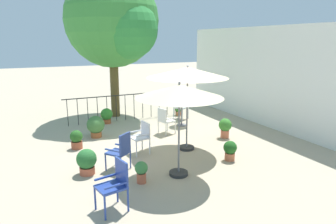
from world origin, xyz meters
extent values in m
plane|color=tan|center=(0.00, 0.00, 0.00)|extent=(60.00, 60.00, 0.00)
cube|color=white|center=(0.00, 4.52, 1.78)|extent=(10.70, 0.30, 3.57)
cube|color=black|center=(-3.37, 0.00, 1.00)|extent=(0.03, 4.72, 0.03)
cylinder|color=black|center=(-3.37, -2.18, 0.50)|extent=(0.02, 0.02, 1.00)
cylinder|color=black|center=(-3.37, -1.82, 0.50)|extent=(0.02, 0.02, 1.00)
cylinder|color=black|center=(-3.37, -1.45, 0.50)|extent=(0.02, 0.02, 1.00)
cylinder|color=black|center=(-3.37, -1.09, 0.50)|extent=(0.02, 0.02, 1.00)
cylinder|color=black|center=(-3.37, -0.73, 0.50)|extent=(0.02, 0.02, 1.00)
cylinder|color=black|center=(-3.37, -0.36, 0.50)|extent=(0.02, 0.02, 1.00)
cylinder|color=black|center=(-3.37, 0.00, 0.50)|extent=(0.02, 0.02, 1.00)
cylinder|color=black|center=(-3.37, 0.36, 0.50)|extent=(0.02, 0.02, 1.00)
cylinder|color=black|center=(-3.37, 0.73, 0.50)|extent=(0.02, 0.02, 1.00)
cylinder|color=black|center=(-3.37, 1.09, 0.50)|extent=(0.02, 0.02, 1.00)
cylinder|color=black|center=(-3.37, 1.45, 0.50)|extent=(0.02, 0.02, 1.00)
cylinder|color=black|center=(-3.37, 1.82, 0.50)|extent=(0.02, 0.02, 1.00)
cylinder|color=black|center=(-3.37, 2.18, 0.50)|extent=(0.02, 0.02, 1.00)
cylinder|color=brown|center=(-4.13, -0.19, 1.27)|extent=(0.35, 0.35, 2.55)
sphere|color=#3D8D3B|center=(-4.13, -0.19, 3.83)|extent=(3.65, 3.65, 3.65)
sphere|color=#30883B|center=(-3.21, 0.18, 3.46)|extent=(2.19, 2.19, 2.19)
sphere|color=#469547|center=(-4.86, 0.36, 4.01)|extent=(2.01, 2.01, 2.01)
cylinder|color=#2D2D2D|center=(2.00, -0.38, 0.04)|extent=(0.44, 0.44, 0.08)
cylinder|color=slate|center=(2.00, -0.38, 1.07)|extent=(0.04, 0.04, 2.14)
cone|color=beige|center=(2.00, -0.38, 1.99)|extent=(1.97, 1.97, 0.30)
sphere|color=slate|center=(2.00, -0.38, 2.17)|extent=(0.06, 0.06, 0.06)
cylinder|color=#2D2D2D|center=(0.56, 0.61, 0.04)|extent=(0.44, 0.44, 0.08)
cylinder|color=slate|center=(0.56, 0.61, 1.18)|extent=(0.04, 0.04, 2.36)
cone|color=beige|center=(0.56, 0.61, 2.22)|extent=(2.26, 2.26, 0.29)
sphere|color=slate|center=(0.56, 0.61, 2.39)|extent=(0.06, 0.06, 0.06)
cylinder|color=white|center=(-1.71, 1.63, 0.77)|extent=(0.66, 0.66, 0.02)
cylinder|color=slate|center=(-1.71, 1.63, 0.38)|extent=(0.06, 0.06, 0.75)
cylinder|color=slate|center=(-1.71, 1.63, 0.01)|extent=(0.36, 0.36, 0.03)
cube|color=#334995|center=(1.10, -1.58, 0.44)|extent=(0.65, 0.64, 0.04)
cube|color=#334995|center=(1.28, -1.44, 0.70)|extent=(0.28, 0.35, 0.49)
cube|color=#334995|center=(0.98, -1.42, 0.56)|extent=(0.37, 0.30, 0.03)
cube|color=#334995|center=(1.22, -1.73, 0.56)|extent=(0.37, 0.30, 0.03)
cylinder|color=#334995|center=(0.80, -1.55, 0.21)|extent=(0.04, 0.04, 0.42)
cylinder|color=#334995|center=(1.05, -1.87, 0.21)|extent=(0.04, 0.04, 0.42)
cylinder|color=#334995|center=(1.16, -1.28, 0.21)|extent=(0.04, 0.04, 0.42)
cylinder|color=#334995|center=(1.40, -1.60, 0.21)|extent=(0.04, 0.04, 0.42)
cube|color=silver|center=(0.32, -0.75, 0.47)|extent=(0.53, 0.51, 0.04)
cube|color=silver|center=(0.29, -0.55, 0.68)|extent=(0.45, 0.10, 0.39)
cube|color=silver|center=(0.10, -0.78, 0.59)|extent=(0.10, 0.40, 0.03)
cube|color=silver|center=(0.53, -0.72, 0.59)|extent=(0.10, 0.40, 0.03)
cylinder|color=silver|center=(0.13, -0.98, 0.22)|extent=(0.04, 0.04, 0.45)
cylinder|color=silver|center=(0.56, -0.92, 0.22)|extent=(0.04, 0.04, 0.45)
cylinder|color=silver|center=(0.07, -0.57, 0.22)|extent=(0.04, 0.04, 0.45)
cylinder|color=silver|center=(0.50, -0.51, 0.22)|extent=(0.04, 0.04, 0.45)
cube|color=white|center=(-1.07, 0.74, 0.43)|extent=(0.55, 0.54, 0.04)
cube|color=white|center=(-1.02, 0.54, 0.67)|extent=(0.43, 0.15, 0.43)
cube|color=white|center=(-0.87, 0.79, 0.55)|extent=(0.14, 0.40, 0.03)
cube|color=white|center=(-1.27, 0.68, 0.55)|extent=(0.14, 0.40, 0.03)
cylinder|color=white|center=(-0.92, 0.98, 0.21)|extent=(0.04, 0.04, 0.41)
cylinder|color=white|center=(-1.32, 0.88, 0.21)|extent=(0.04, 0.04, 0.41)
cylinder|color=white|center=(-0.82, 0.59, 0.21)|extent=(0.04, 0.04, 0.41)
cylinder|color=white|center=(-1.22, 0.49, 0.21)|extent=(0.04, 0.04, 0.41)
cube|color=navy|center=(2.83, -2.20, 0.47)|extent=(0.55, 0.58, 0.04)
cube|color=navy|center=(2.78, -1.97, 0.72)|extent=(0.43, 0.13, 0.46)
cube|color=navy|center=(2.63, -2.24, 0.59)|extent=(0.13, 0.44, 0.03)
cube|color=navy|center=(3.03, -2.15, 0.59)|extent=(0.13, 0.44, 0.03)
cylinder|color=navy|center=(2.67, -2.46, 0.23)|extent=(0.04, 0.04, 0.45)
cylinder|color=navy|center=(3.08, -2.38, 0.23)|extent=(0.04, 0.04, 0.45)
cylinder|color=navy|center=(2.58, -2.01, 0.23)|extent=(0.04, 0.04, 0.45)
cylinder|color=navy|center=(2.99, -1.93, 0.23)|extent=(0.04, 0.04, 0.45)
cube|color=silver|center=(-2.54, 2.04, 0.48)|extent=(0.63, 0.65, 0.04)
cube|color=silver|center=(-2.43, 1.85, 0.69)|extent=(0.39, 0.25, 0.39)
cube|color=silver|center=(-2.37, 2.15, 0.60)|extent=(0.26, 0.39, 0.03)
cube|color=silver|center=(-2.72, 1.94, 0.60)|extent=(0.26, 0.39, 0.03)
cylinder|color=silver|center=(-2.48, 2.34, 0.23)|extent=(0.04, 0.04, 0.46)
cylinder|color=silver|center=(-2.83, 2.13, 0.23)|extent=(0.04, 0.04, 0.46)
cylinder|color=silver|center=(-2.25, 1.96, 0.23)|extent=(0.04, 0.04, 0.46)
cylinder|color=silver|center=(-2.60, 1.74, 0.23)|extent=(0.04, 0.04, 0.46)
cylinder|color=#A75A2F|center=(-1.66, -1.52, 0.09)|extent=(0.35, 0.35, 0.18)
cylinder|color=#382819|center=(-1.66, -1.52, 0.17)|extent=(0.31, 0.31, 0.02)
sphere|color=#3C6E35|center=(-1.66, -1.52, 0.42)|extent=(0.57, 0.57, 0.57)
cylinder|color=#C36848|center=(0.17, 2.23, 0.13)|extent=(0.27, 0.27, 0.25)
cylinder|color=#382819|center=(0.17, 2.23, 0.24)|extent=(0.23, 0.23, 0.02)
sphere|color=#377C2B|center=(0.17, 2.23, 0.43)|extent=(0.42, 0.42, 0.42)
sphere|color=#EB5633|center=(0.15, 2.38, 0.42)|extent=(0.09, 0.09, 0.09)
sphere|color=#EB5633|center=(0.21, 2.38, 0.48)|extent=(0.10, 0.10, 0.10)
cylinder|color=#BC5C3E|center=(2.01, -1.31, 0.11)|extent=(0.21, 0.21, 0.23)
cylinder|color=#382819|center=(2.01, -1.31, 0.22)|extent=(0.18, 0.18, 0.02)
sphere|color=#3C7C3E|center=(2.01, -1.31, 0.35)|extent=(0.29, 0.29, 0.29)
cylinder|color=#BB5B3F|center=(1.04, -2.31, 0.09)|extent=(0.35, 0.35, 0.18)
cylinder|color=#382819|center=(1.04, -2.31, 0.17)|extent=(0.31, 0.31, 0.02)
sphere|color=#27652D|center=(1.04, -2.31, 0.38)|extent=(0.47, 0.47, 0.47)
cylinder|color=#BD6844|center=(1.77, 1.24, 0.10)|extent=(0.26, 0.26, 0.20)
cylinder|color=#382819|center=(1.77, 1.24, 0.19)|extent=(0.23, 0.23, 0.02)
sphere|color=#1D561B|center=(1.77, 1.24, 0.35)|extent=(0.35, 0.35, 0.35)
cylinder|color=#A14E33|center=(-0.83, -2.26, 0.11)|extent=(0.32, 0.32, 0.22)
cylinder|color=#382819|center=(-0.83, -2.26, 0.21)|extent=(0.28, 0.28, 0.02)
sphere|color=#23551D|center=(-0.83, -2.26, 0.37)|extent=(0.36, 0.36, 0.36)
cylinder|color=#C57147|center=(-3.13, 2.22, 0.08)|extent=(0.22, 0.22, 0.16)
cylinder|color=#382819|center=(-3.13, 2.22, 0.15)|extent=(0.20, 0.20, 0.02)
sphere|color=#2F6D23|center=(-3.13, 2.22, 0.29)|extent=(0.30, 0.30, 0.30)
cylinder|color=#9F522B|center=(-3.16, -0.80, 0.09)|extent=(0.30, 0.30, 0.17)
cylinder|color=#382819|center=(-3.16, -0.80, 0.16)|extent=(0.27, 0.27, 0.02)
sphere|color=#35842B|center=(-3.16, -0.80, 0.36)|extent=(0.44, 0.44, 0.44)
sphere|color=gold|center=(-3.18, -0.97, 0.30)|extent=(0.10, 0.10, 0.10)
sphere|color=gold|center=(-3.20, -0.65, 0.38)|extent=(0.10, 0.10, 0.10)
camera|label=1|loc=(7.83, -3.39, 3.09)|focal=32.30mm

